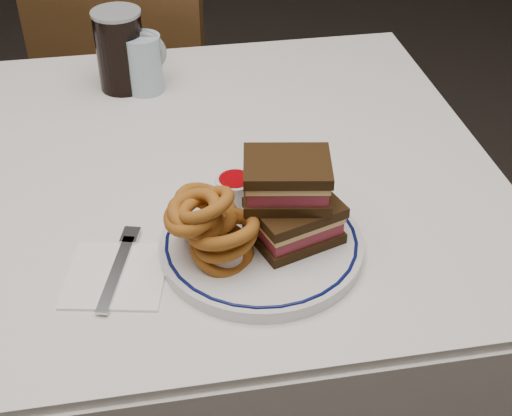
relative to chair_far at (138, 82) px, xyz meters
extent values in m
cube|color=silver|center=(-0.08, -0.76, 0.22)|extent=(1.26, 0.86, 0.03)
cylinder|color=#4D2F18|center=(0.46, -0.42, -0.16)|extent=(0.06, 0.06, 0.71)
cube|color=silver|center=(0.55, -0.76, 0.14)|extent=(0.01, 0.86, 0.17)
cube|color=silver|center=(-0.08, -0.33, 0.14)|extent=(1.26, 0.01, 0.17)
cube|color=#4D2F18|center=(0.03, 0.07, -0.07)|extent=(0.57, 0.57, 0.04)
cylinder|color=#4D2F18|center=(0.27, 0.17, -0.30)|extent=(0.04, 0.04, 0.42)
cylinder|color=#4D2F18|center=(0.13, -0.17, -0.30)|extent=(0.04, 0.04, 0.42)
cylinder|color=#4D2F18|center=(-0.07, 0.31, -0.30)|extent=(0.04, 0.04, 0.42)
cylinder|color=#4D2F18|center=(-0.21, -0.03, -0.30)|extent=(0.04, 0.04, 0.42)
cube|color=#4D2F18|center=(-0.05, -0.11, 0.19)|extent=(0.41, 0.19, 0.48)
cylinder|color=silver|center=(0.15, -0.98, 0.25)|extent=(0.27, 0.27, 0.02)
torus|color=#090F47|center=(0.15, -0.98, 0.26)|extent=(0.26, 0.26, 0.01)
cube|color=black|center=(0.19, -0.98, 0.26)|extent=(0.13, 0.12, 0.01)
cube|color=#9A2C41|center=(0.19, -0.98, 0.28)|extent=(0.12, 0.11, 0.02)
cube|color=#EBBD69|center=(0.19, -0.98, 0.29)|extent=(0.13, 0.11, 0.01)
cube|color=black|center=(0.19, -0.98, 0.31)|extent=(0.13, 0.12, 0.01)
cube|color=black|center=(0.18, -0.97, 0.32)|extent=(0.12, 0.10, 0.01)
cube|color=#9A2C41|center=(0.18, -0.97, 0.34)|extent=(0.11, 0.10, 0.02)
cube|color=#EBBD69|center=(0.18, -0.97, 0.35)|extent=(0.12, 0.10, 0.01)
cube|color=black|center=(0.18, -0.97, 0.36)|extent=(0.12, 0.10, 0.01)
torus|color=brown|center=(0.09, -1.00, 0.27)|extent=(0.10, 0.09, 0.07)
torus|color=brown|center=(0.08, -0.98, 0.27)|extent=(0.08, 0.08, 0.05)
torus|color=brown|center=(0.07, -0.97, 0.28)|extent=(0.08, 0.07, 0.06)
torus|color=brown|center=(0.10, -1.00, 0.29)|extent=(0.09, 0.09, 0.05)
torus|color=brown|center=(0.10, -1.01, 0.30)|extent=(0.10, 0.09, 0.06)
torus|color=brown|center=(0.08, -0.97, 0.31)|extent=(0.09, 0.09, 0.06)
torus|color=brown|center=(0.06, -1.00, 0.32)|extent=(0.08, 0.08, 0.06)
torus|color=brown|center=(0.06, -1.00, 0.33)|extent=(0.08, 0.08, 0.05)
torus|color=brown|center=(0.08, -1.00, 0.34)|extent=(0.08, 0.08, 0.06)
cylinder|color=silver|center=(0.13, -0.88, 0.27)|extent=(0.06, 0.06, 0.03)
cylinder|color=#8B0208|center=(0.13, -0.88, 0.28)|extent=(0.05, 0.05, 0.01)
cylinder|color=black|center=(-0.02, -0.48, 0.31)|extent=(0.09, 0.09, 0.14)
cylinder|color=gray|center=(-0.02, -0.48, 0.38)|extent=(0.09, 0.09, 0.01)
torus|color=gray|center=(0.03, -0.50, 0.31)|extent=(0.07, 0.04, 0.07)
cylinder|color=#A4C3D4|center=(0.02, -0.50, 0.29)|extent=(0.07, 0.07, 0.11)
cube|color=white|center=(-0.04, -1.00, 0.24)|extent=(0.15, 0.15, 0.00)
cube|color=silver|center=(-0.04, -1.00, 0.24)|extent=(0.05, 0.14, 0.00)
cube|color=silver|center=(-0.02, -0.93, 0.24)|extent=(0.03, 0.04, 0.00)
camera|label=1|loc=(0.02, -1.69, 0.87)|focal=50.00mm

